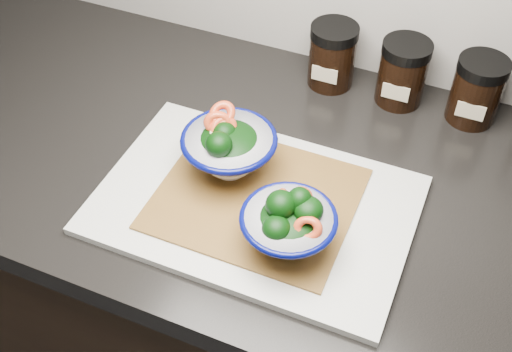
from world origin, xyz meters
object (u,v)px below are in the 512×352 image
at_px(cutting_board, 255,205).
at_px(bowl_right, 289,224).
at_px(spice_jar_b, 403,72).
at_px(spice_jar_a, 332,55).
at_px(spice_jar_c, 477,90).
at_px(bowl_left, 229,148).

xyz_separation_m(cutting_board, bowl_right, (0.07, -0.06, 0.05)).
bearing_deg(spice_jar_b, bowl_right, -98.41).
bearing_deg(spice_jar_a, bowl_right, -80.13).
height_order(cutting_board, bowl_right, bowl_right).
xyz_separation_m(bowl_right, spice_jar_c, (0.18, 0.38, -0.00)).
distance_m(cutting_board, bowl_left, 0.09).
height_order(spice_jar_a, spice_jar_c, same).
distance_m(cutting_board, spice_jar_a, 0.33).
relative_size(cutting_board, spice_jar_a, 3.98).
bearing_deg(spice_jar_c, cutting_board, -127.58).
distance_m(bowl_left, spice_jar_c, 0.42).
bearing_deg(spice_jar_c, spice_jar_a, 180.00).
relative_size(bowl_left, spice_jar_a, 1.26).
height_order(cutting_board, bowl_left, bowl_left).
bearing_deg(bowl_right, spice_jar_c, 65.01).
relative_size(cutting_board, spice_jar_b, 3.98).
bearing_deg(cutting_board, bowl_right, -37.98).
bearing_deg(spice_jar_b, spice_jar_a, 180.00).
bearing_deg(bowl_right, bowl_left, 142.99).
distance_m(bowl_right, spice_jar_c, 0.42).
bearing_deg(bowl_left, spice_jar_b, 56.19).
distance_m(bowl_left, spice_jar_b, 0.34).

